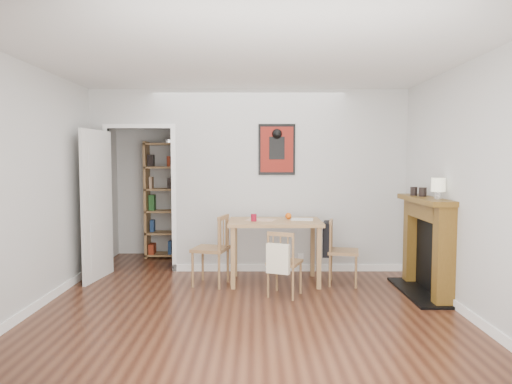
{
  "coord_description": "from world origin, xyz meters",
  "views": [
    {
      "loc": [
        0.09,
        -5.14,
        1.6
      ],
      "look_at": [
        0.1,
        0.6,
        1.2
      ],
      "focal_mm": 32.0,
      "sensor_mm": 36.0,
      "label": 1
    }
  ],
  "objects_px": {
    "dining_table": "(275,228)",
    "orange_fruit": "(288,216)",
    "chair_front": "(284,263)",
    "red_glass": "(254,218)",
    "ceramic_jar_a": "(423,192)",
    "ceramic_jar_b": "(414,191)",
    "chair_right": "(342,251)",
    "mantel_lamp": "(438,186)",
    "bookshelf": "(170,200)",
    "fireplace": "(428,243)",
    "notebook": "(302,219)",
    "chair_left": "(210,250)"
  },
  "relations": [
    {
      "from": "dining_table",
      "to": "ceramic_jar_a",
      "type": "xyz_separation_m",
      "value": [
        1.77,
        -0.39,
        0.5
      ]
    },
    {
      "from": "chair_front",
      "to": "ceramic_jar_a",
      "type": "height_order",
      "value": "ceramic_jar_a"
    },
    {
      "from": "chair_right",
      "to": "red_glass",
      "type": "distance_m",
      "value": 1.21
    },
    {
      "from": "red_glass",
      "to": "ceramic_jar_a",
      "type": "relative_size",
      "value": 0.86
    },
    {
      "from": "red_glass",
      "to": "ceramic_jar_b",
      "type": "height_order",
      "value": "ceramic_jar_b"
    },
    {
      "from": "dining_table",
      "to": "ceramic_jar_b",
      "type": "relative_size",
      "value": 11.03
    },
    {
      "from": "fireplace",
      "to": "notebook",
      "type": "relative_size",
      "value": 4.39
    },
    {
      "from": "chair_front",
      "to": "ceramic_jar_a",
      "type": "bearing_deg",
      "value": 7.52
    },
    {
      "from": "ceramic_jar_a",
      "to": "fireplace",
      "type": "bearing_deg",
      "value": -73.99
    },
    {
      "from": "chair_left",
      "to": "orange_fruit",
      "type": "height_order",
      "value": "chair_left"
    },
    {
      "from": "orange_fruit",
      "to": "ceramic_jar_a",
      "type": "xyz_separation_m",
      "value": [
        1.59,
        -0.52,
        0.36
      ]
    },
    {
      "from": "chair_front",
      "to": "red_glass",
      "type": "height_order",
      "value": "red_glass"
    },
    {
      "from": "chair_right",
      "to": "notebook",
      "type": "xyz_separation_m",
      "value": [
        -0.5,
        0.16,
        0.39
      ]
    },
    {
      "from": "chair_left",
      "to": "bookshelf",
      "type": "relative_size",
      "value": 0.48
    },
    {
      "from": "orange_fruit",
      "to": "ceramic_jar_a",
      "type": "relative_size",
      "value": 0.76
    },
    {
      "from": "notebook",
      "to": "ceramic_jar_b",
      "type": "bearing_deg",
      "value": -12.75
    },
    {
      "from": "dining_table",
      "to": "chair_left",
      "type": "distance_m",
      "value": 0.88
    },
    {
      "from": "chair_right",
      "to": "red_glass",
      "type": "height_order",
      "value": "red_glass"
    },
    {
      "from": "dining_table",
      "to": "bookshelf",
      "type": "height_order",
      "value": "bookshelf"
    },
    {
      "from": "chair_front",
      "to": "chair_right",
      "type": "bearing_deg",
      "value": 33.35
    },
    {
      "from": "orange_fruit",
      "to": "ceramic_jar_a",
      "type": "height_order",
      "value": "ceramic_jar_a"
    },
    {
      "from": "red_glass",
      "to": "ceramic_jar_a",
      "type": "distance_m",
      "value": 2.1
    },
    {
      "from": "notebook",
      "to": "orange_fruit",
      "type": "bearing_deg",
      "value": 155.19
    },
    {
      "from": "mantel_lamp",
      "to": "ceramic_jar_b",
      "type": "xyz_separation_m",
      "value": [
        -0.08,
        0.55,
        -0.1
      ]
    },
    {
      "from": "chair_front",
      "to": "ceramic_jar_b",
      "type": "xyz_separation_m",
      "value": [
        1.63,
        0.36,
        0.82
      ]
    },
    {
      "from": "bookshelf",
      "to": "notebook",
      "type": "bearing_deg",
      "value": -37.19
    },
    {
      "from": "orange_fruit",
      "to": "dining_table",
      "type": "bearing_deg",
      "value": -143.19
    },
    {
      "from": "orange_fruit",
      "to": "mantel_lamp",
      "type": "relative_size",
      "value": 0.34
    },
    {
      "from": "chair_left",
      "to": "orange_fruit",
      "type": "bearing_deg",
      "value": 14.49
    },
    {
      "from": "chair_front",
      "to": "fireplace",
      "type": "xyz_separation_m",
      "value": [
        1.72,
        0.11,
        0.22
      ]
    },
    {
      "from": "chair_left",
      "to": "bookshelf",
      "type": "height_order",
      "value": "bookshelf"
    },
    {
      "from": "chair_right",
      "to": "bookshelf",
      "type": "xyz_separation_m",
      "value": [
        -2.52,
        1.69,
        0.51
      ]
    },
    {
      "from": "chair_front",
      "to": "ceramic_jar_a",
      "type": "distance_m",
      "value": 1.89
    },
    {
      "from": "bookshelf",
      "to": "fireplace",
      "type": "bearing_deg",
      "value": -31.12
    },
    {
      "from": "dining_table",
      "to": "orange_fruit",
      "type": "distance_m",
      "value": 0.27
    },
    {
      "from": "bookshelf",
      "to": "mantel_lamp",
      "type": "height_order",
      "value": "bookshelf"
    },
    {
      "from": "bookshelf",
      "to": "red_glass",
      "type": "height_order",
      "value": "bookshelf"
    },
    {
      "from": "mantel_lamp",
      "to": "chair_front",
      "type": "bearing_deg",
      "value": 173.55
    },
    {
      "from": "red_glass",
      "to": "orange_fruit",
      "type": "bearing_deg",
      "value": 25.02
    },
    {
      "from": "chair_left",
      "to": "mantel_lamp",
      "type": "bearing_deg",
      "value": -14.49
    },
    {
      "from": "dining_table",
      "to": "mantel_lamp",
      "type": "distance_m",
      "value": 2.05
    },
    {
      "from": "ceramic_jar_a",
      "to": "ceramic_jar_b",
      "type": "relative_size",
      "value": 1.01
    },
    {
      "from": "bookshelf",
      "to": "red_glass",
      "type": "bearing_deg",
      "value": -50.29
    },
    {
      "from": "chair_left",
      "to": "chair_right",
      "type": "relative_size",
      "value": 1.09
    },
    {
      "from": "ceramic_jar_b",
      "to": "fireplace",
      "type": "bearing_deg",
      "value": -69.66
    },
    {
      "from": "chair_front",
      "to": "ceramic_jar_b",
      "type": "relative_size",
      "value": 7.2
    },
    {
      "from": "notebook",
      "to": "red_glass",
      "type": "bearing_deg",
      "value": -168.21
    },
    {
      "from": "dining_table",
      "to": "bookshelf",
      "type": "bearing_deg",
      "value": 136.25
    },
    {
      "from": "bookshelf",
      "to": "notebook",
      "type": "distance_m",
      "value": 2.54
    },
    {
      "from": "red_glass",
      "to": "mantel_lamp",
      "type": "height_order",
      "value": "mantel_lamp"
    }
  ]
}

